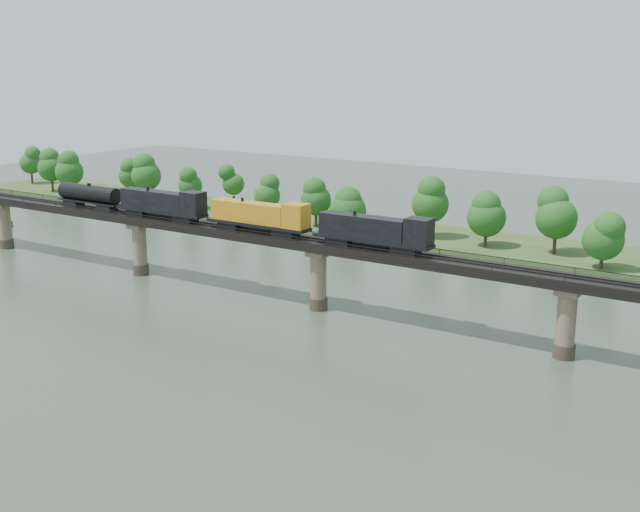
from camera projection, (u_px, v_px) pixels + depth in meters
The scene contains 6 objects.
ground at pixel (196, 367), 106.23m from camera, with size 400.00×400.00×0.00m, color #334032.
far_bank at pixel (455, 241), 175.39m from camera, with size 300.00×24.00×1.60m, color #304B1E.
bridge at pixel (318, 277), 129.39m from camera, with size 236.00×30.00×11.50m.
bridge_superstructure at pixel (318, 239), 127.86m from camera, with size 220.00×4.90×0.75m.
far_treeline at pixel (413, 205), 174.11m from camera, with size 289.06×17.54×13.60m.
freight_train at pixel (224, 212), 137.39m from camera, with size 80.31×3.13×5.53m.
Camera 1 is at (67.74, -74.75, 39.98)m, focal length 45.00 mm.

